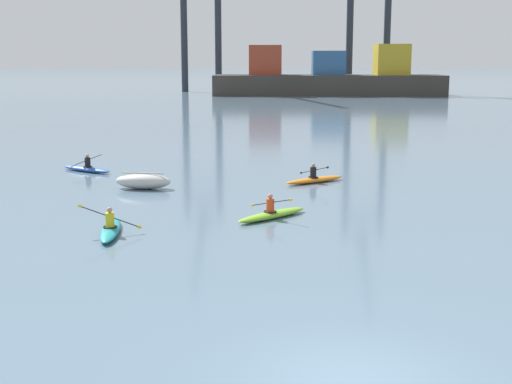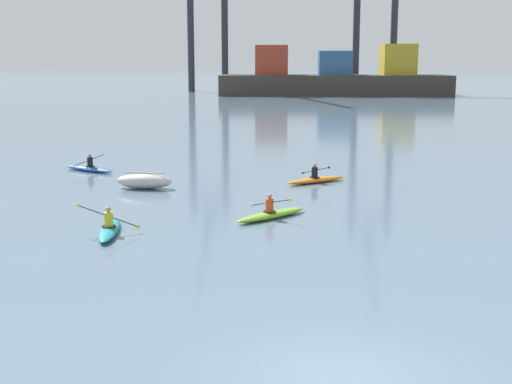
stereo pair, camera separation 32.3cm
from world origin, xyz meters
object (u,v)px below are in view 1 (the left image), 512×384
container_barge (328,78)px  kayak_blue (87,168)px  kayak_lime (272,214)px  kayak_orange (315,179)px  capsized_dinghy (143,181)px  kayak_teal (111,229)px

container_barge → kayak_blue: 81.25m
kayak_lime → container_barge: bearing=84.9°
container_barge → kayak_orange: bearing=-94.3°
capsized_dinghy → kayak_blue: 6.22m
capsized_dinghy → kayak_blue: kayak_blue is taller
kayak_blue → kayak_orange: (11.95, -2.87, -0.00)m
kayak_teal → kayak_blue: bearing=108.9°
kayak_blue → kayak_teal: kayak_teal is taller
kayak_teal → kayak_lime: 6.05m
kayak_blue → kayak_orange: 12.29m
container_barge → kayak_orange: size_ratio=12.02×
capsized_dinghy → container_barge: bearing=80.5°
capsized_dinghy → kayak_orange: bearing=13.5°
kayak_blue → kayak_teal: 13.85m
container_barge → kayak_blue: bearing=-102.8°
container_barge → kayak_lime: bearing=-95.1°
kayak_teal → kayak_lime: bearing=24.9°
kayak_orange → kayak_blue: bearing=166.5°
kayak_lime → kayak_orange: size_ratio=0.92×
container_barge → kayak_orange: (-6.10, -82.04, -2.60)m
container_barge → kayak_orange: 82.31m
kayak_teal → kayak_orange: bearing=53.9°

